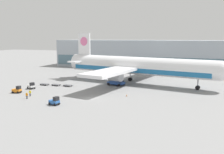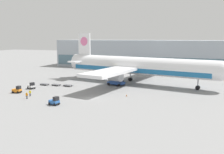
% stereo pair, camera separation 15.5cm
% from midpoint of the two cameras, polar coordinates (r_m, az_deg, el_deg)
% --- Properties ---
extents(ground_plane, '(400.00, 400.00, 0.00)m').
position_cam_midpoint_polar(ground_plane, '(64.33, -4.89, -4.86)').
color(ground_plane, gray).
extents(terminal_building, '(90.00, 18.20, 14.00)m').
position_cam_midpoint_polar(terminal_building, '(127.51, 7.13, 5.20)').
color(terminal_building, '#9EA8B2').
rests_on(terminal_building, ground_plane).
extents(airplane_main, '(57.62, 48.66, 17.00)m').
position_cam_midpoint_polar(airplane_main, '(83.99, 5.26, 2.46)').
color(airplane_main, white).
rests_on(airplane_main, ground_plane).
extents(scissor_lift_loader, '(5.66, 4.17, 5.24)m').
position_cam_midpoint_polar(scissor_lift_loader, '(80.90, 0.88, -0.49)').
color(scissor_lift_loader, '#284C99').
rests_on(scissor_lift_loader, ground_plane).
extents(baggage_tug_foreground, '(2.80, 2.42, 2.00)m').
position_cam_midpoint_polar(baggage_tug_foreground, '(79.28, -17.99, -1.97)').
color(baggage_tug_foreground, silver).
rests_on(baggage_tug_foreground, ground_plane).
extents(baggage_tug_mid, '(2.60, 1.88, 2.00)m').
position_cam_midpoint_polar(baggage_tug_mid, '(74.89, -20.91, -2.76)').
color(baggage_tug_mid, orange).
rests_on(baggage_tug_mid, ground_plane).
extents(baggage_tug_far, '(2.69, 2.09, 2.00)m').
position_cam_midpoint_polar(baggage_tug_far, '(59.23, -13.03, -5.42)').
color(baggage_tug_far, '#2D66B7').
rests_on(baggage_tug_far, ground_plane).
extents(baggage_dolly_lead, '(3.76, 1.78, 0.48)m').
position_cam_midpoint_polar(baggage_dolly_lead, '(84.26, -15.22, -1.55)').
color(baggage_dolly_lead, '#56565B').
rests_on(baggage_dolly_lead, ground_plane).
extents(baggage_dolly_second, '(3.76, 1.78, 0.48)m').
position_cam_midpoint_polar(baggage_dolly_second, '(82.39, -12.73, -1.69)').
color(baggage_dolly_second, '#56565B').
rests_on(baggage_dolly_second, ground_plane).
extents(baggage_dolly_third, '(3.76, 1.78, 0.48)m').
position_cam_midpoint_polar(baggage_dolly_third, '(80.54, -10.16, -1.85)').
color(baggage_dolly_third, '#56565B').
rests_on(baggage_dolly_third, ground_plane).
extents(ground_crew_near, '(0.46, 0.40, 1.75)m').
position_cam_midpoint_polar(ground_crew_near, '(69.50, -18.29, -3.38)').
color(ground_crew_near, black).
rests_on(ground_crew_near, ground_plane).
extents(ground_crew_far, '(0.54, 0.34, 1.70)m').
position_cam_midpoint_polar(ground_crew_far, '(66.87, -18.97, -3.92)').
color(ground_crew_far, black).
rests_on(ground_crew_far, ground_plane).
extents(traffic_cone_near, '(0.40, 0.40, 0.55)m').
position_cam_midpoint_polar(traffic_cone_near, '(66.29, 3.30, -4.19)').
color(traffic_cone_near, black).
rests_on(traffic_cone_near, ground_plane).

